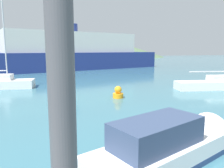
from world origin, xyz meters
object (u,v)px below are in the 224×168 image
at_px(sailboat_inner, 222,84).
at_px(ferry_distant, 73,53).
at_px(motorboat_near, 175,145).
at_px(buoy_marker, 118,93).
at_px(sailboat_middle, 3,82).

distance_m(sailboat_inner, ferry_distant, 27.98).
relative_size(motorboat_near, buoy_marker, 7.36).
height_order(motorboat_near, ferry_distant, ferry_distant).
bearing_deg(motorboat_near, buoy_marker, 62.54).
height_order(sailboat_inner, ferry_distant, ferry_distant).
distance_m(sailboat_middle, buoy_marker, 11.73).
bearing_deg(sailboat_middle, motorboat_near, -57.46).
xyz_separation_m(sailboat_middle, buoy_marker, (9.03, -7.48, -0.18)).
bearing_deg(buoy_marker, ferry_distant, 89.30).
bearing_deg(sailboat_inner, buoy_marker, -165.59).
distance_m(sailboat_inner, sailboat_middle, 20.79).
distance_m(ferry_distant, buoy_marker, 26.65).
height_order(sailboat_inner, buoy_marker, sailboat_inner).
distance_m(sailboat_middle, ferry_distant, 21.36).
bearing_deg(motorboat_near, ferry_distant, 68.07).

